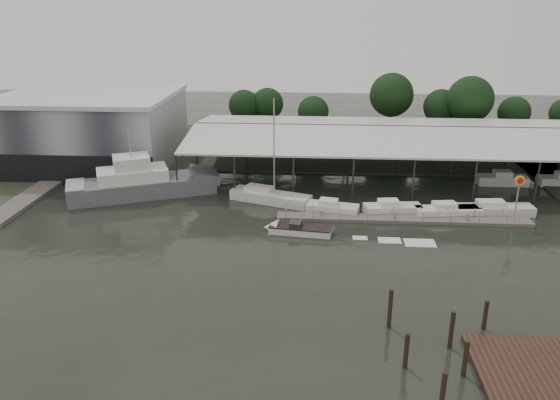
# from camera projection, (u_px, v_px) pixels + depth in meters

# --- Properties ---
(ground) EXTENTS (200.00, 200.00, 0.00)m
(ground) POSITION_uv_depth(u_px,v_px,m) (259.00, 256.00, 52.27)
(ground) COLOR black
(ground) RESTS_ON ground
(land_strip_far) EXTENTS (140.00, 30.00, 0.30)m
(land_strip_far) POSITION_uv_depth(u_px,v_px,m) (285.00, 146.00, 91.59)
(land_strip_far) COLOR #3C4332
(land_strip_far) RESTS_ON ground
(land_strip_west) EXTENTS (20.00, 40.00, 0.30)m
(land_strip_west) POSITION_uv_depth(u_px,v_px,m) (18.00, 161.00, 82.92)
(land_strip_west) COLOR #3C4332
(land_strip_west) RESTS_ON ground
(storage_warehouse) EXTENTS (24.50, 20.50, 10.50)m
(storage_warehouse) POSITION_uv_depth(u_px,v_px,m) (91.00, 129.00, 80.32)
(storage_warehouse) COLOR #9BA0A5
(storage_warehouse) RESTS_ON ground
(covered_boat_shed) EXTENTS (58.24, 24.00, 6.96)m
(covered_boat_shed) POSITION_uv_depth(u_px,v_px,m) (402.00, 131.00, 75.31)
(covered_boat_shed) COLOR white
(covered_boat_shed) RESTS_ON ground
(trawler_dock) EXTENTS (3.00, 18.00, 0.50)m
(trawler_dock) POSITION_uv_depth(u_px,v_px,m) (29.00, 197.00, 67.24)
(trawler_dock) COLOR #68645C
(trawler_dock) RESTS_ON ground
(floating_dock) EXTENTS (28.00, 2.00, 1.40)m
(floating_dock) POSITION_uv_depth(u_px,v_px,m) (403.00, 219.00, 60.60)
(floating_dock) COLOR #68645C
(floating_dock) RESTS_ON ground
(shell_fuel_sign) EXTENTS (1.10, 0.18, 5.55)m
(shell_fuel_sign) POSITION_uv_depth(u_px,v_px,m) (518.00, 190.00, 58.55)
(shell_fuel_sign) COLOR #949799
(shell_fuel_sign) RESTS_ON ground
(grey_trawler) EXTENTS (19.03, 11.87, 8.84)m
(grey_trawler) POSITION_uv_depth(u_px,v_px,m) (143.00, 183.00, 68.31)
(grey_trawler) COLOR slate
(grey_trawler) RESTS_ON ground
(white_sailboat) EXTENTS (10.26, 5.94, 12.83)m
(white_sailboat) POSITION_uv_depth(u_px,v_px,m) (269.00, 197.00, 66.31)
(white_sailboat) COLOR white
(white_sailboat) RESTS_ON ground
(speedboat_underway) EXTENTS (18.18, 4.43, 2.00)m
(speedboat_underway) POSITION_uv_depth(u_px,v_px,m) (295.00, 229.00, 57.46)
(speedboat_underway) COLOR white
(speedboat_underway) RESTS_ON ground
(moored_cruiser_0) EXTENTS (6.25, 3.41, 1.70)m
(moored_cruiser_0) POSITION_uv_depth(u_px,v_px,m) (332.00, 208.00, 62.77)
(moored_cruiser_0) COLOR white
(moored_cruiser_0) RESTS_ON ground
(moored_cruiser_1) EXTENTS (6.80, 3.04, 1.70)m
(moored_cruiser_1) POSITION_uv_depth(u_px,v_px,m) (392.00, 209.00, 62.60)
(moored_cruiser_1) COLOR white
(moored_cruiser_1) RESTS_ON ground
(moored_cruiser_2) EXTENTS (7.56, 3.09, 1.70)m
(moored_cruiser_2) POSITION_uv_depth(u_px,v_px,m) (448.00, 211.00, 61.83)
(moored_cruiser_2) COLOR white
(moored_cruiser_2) RESTS_ON ground
(moored_cruiser_3) EXTENTS (8.94, 2.85, 1.70)m
(moored_cruiser_3) POSITION_uv_depth(u_px,v_px,m) (494.00, 209.00, 62.42)
(moored_cruiser_3) COLOR white
(moored_cruiser_3) RESTS_ON ground
(mooring_pilings) EXTENTS (7.36, 9.38, 3.78)m
(mooring_pilings) POSITION_uv_depth(u_px,v_px,m) (438.00, 343.00, 37.16)
(mooring_pilings) COLOR #312218
(mooring_pilings) RESTS_ON ground
(horizon_tree_line) EXTENTS (71.32, 11.81, 11.52)m
(horizon_tree_line) POSITION_uv_depth(u_px,v_px,m) (422.00, 104.00, 93.56)
(horizon_tree_line) COLOR black
(horizon_tree_line) RESTS_ON ground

